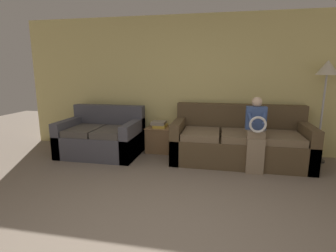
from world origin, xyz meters
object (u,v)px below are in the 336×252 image
at_px(couch_side, 102,138).
at_px(child_left_seated, 256,132).
at_px(couch_main, 239,142).
at_px(book_stack, 159,124).
at_px(floor_lamp, 327,75).
at_px(side_shelf, 160,139).

relative_size(couch_side, child_left_seated, 1.23).
xyz_separation_m(couch_main, book_stack, (-1.47, 0.27, 0.21)).
height_order(couch_side, book_stack, couch_side).
xyz_separation_m(couch_side, floor_lamp, (3.82, 0.35, 1.16)).
height_order(couch_side, side_shelf, couch_side).
height_order(child_left_seated, book_stack, child_left_seated).
bearing_deg(couch_main, couch_side, -177.76).
relative_size(side_shelf, floor_lamp, 0.29).
height_order(child_left_seated, side_shelf, child_left_seated).
xyz_separation_m(child_left_seated, floor_lamp, (1.13, 0.68, 0.84)).
distance_m(child_left_seated, book_stack, 1.82).
xyz_separation_m(couch_side, side_shelf, (1.02, 0.36, -0.06)).
bearing_deg(couch_main, child_left_seated, -64.19).
height_order(side_shelf, book_stack, book_stack).
relative_size(couch_side, side_shelf, 2.88).
bearing_deg(couch_side, side_shelf, 19.44).
bearing_deg(side_shelf, couch_main, -10.12).
bearing_deg(book_stack, couch_main, -10.25).
distance_m(book_stack, floor_lamp, 2.96).
distance_m(child_left_seated, floor_lamp, 1.56).
bearing_deg(child_left_seated, couch_main, 115.81).
bearing_deg(child_left_seated, book_stack, 157.57).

